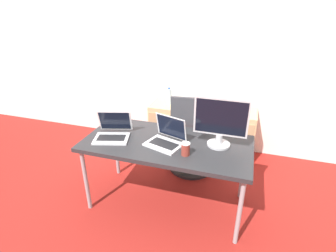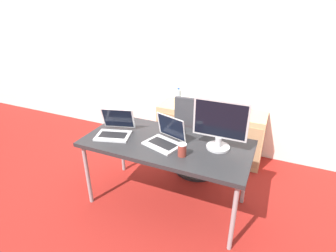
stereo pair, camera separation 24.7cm
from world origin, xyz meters
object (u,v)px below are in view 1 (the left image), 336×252
laptop_left (166,138)px  coffee_cup_white (174,129)px  laptop_right (113,132)px  monitor (221,122)px  coffee_cup_brown (186,149)px  office_chair (191,144)px  cabinet_left (169,126)px  water_bottle (169,96)px  cabinet_right (235,135)px

laptop_left → coffee_cup_white: bearing=83.5°
laptop_right → monitor: bearing=8.2°
monitor → laptop_right: bearing=-171.8°
monitor → coffee_cup_brown: size_ratio=4.16×
office_chair → laptop_left: (-0.11, -0.67, 0.41)m
cabinet_left → laptop_right: 1.29m
water_bottle → laptop_right: 1.22m
water_bottle → laptop_right: bearing=-99.8°
office_chair → laptop_right: 1.04m
office_chair → coffee_cup_brown: size_ratio=8.92×
cabinet_right → water_bottle: water_bottle is taller
cabinet_right → coffee_cup_brown: bearing=-106.0°
laptop_right → monitor: (1.02, 0.15, 0.19)m
cabinet_right → monitor: size_ratio=1.39×
laptop_left → coffee_cup_brown: 0.27m
cabinet_left → water_bottle: water_bottle is taller
office_chair → laptop_right: (-0.65, -0.71, 0.41)m
cabinet_left → laptop_right: (-0.21, -1.20, 0.45)m
water_bottle → coffee_cup_brown: size_ratio=2.00×
cabinet_left → office_chair: bearing=-48.2°
coffee_cup_white → office_chair: bearing=80.1°
monitor → cabinet_left: bearing=127.6°
office_chair → laptop_right: size_ratio=2.66×
cabinet_right → monitor: bearing=-96.6°
water_bottle → laptop_right: laptop_right is taller
laptop_left → monitor: monitor is taller
monitor → laptop_left: bearing=-166.9°
coffee_cup_white → coffee_cup_brown: coffee_cup_white is taller
laptop_right → coffee_cup_white: (0.56, 0.23, 0.01)m
coffee_cup_white → coffee_cup_brown: 0.39m
water_bottle → coffee_cup_brown: 1.42m
cabinet_right → laptop_right: size_ratio=1.72×
office_chair → laptop_left: bearing=-98.9°
cabinet_right → monitor: (-0.12, -1.05, 0.64)m
cabinet_left → water_bottle: 0.45m
cabinet_right → coffee_cup_brown: 1.43m
cabinet_left → coffee_cup_brown: (0.55, -1.31, 0.46)m
monitor → office_chair: bearing=123.5°
water_bottle → laptop_left: 1.21m
cabinet_left → monitor: monitor is taller
monitor → coffee_cup_brown: 0.40m
office_chair → cabinet_right: bearing=44.9°
water_bottle → monitor: monitor is taller
laptop_left → coffee_cup_white: 0.20m
laptop_left → laptop_right: (-0.54, -0.04, -0.00)m
cabinet_left → cabinet_right: same height
cabinet_right → coffee_cup_white: coffee_cup_white is taller
laptop_left → coffee_cup_brown: bearing=-33.2°
office_chair → cabinet_left: office_chair is taller
laptop_right → coffee_cup_white: laptop_right is taller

